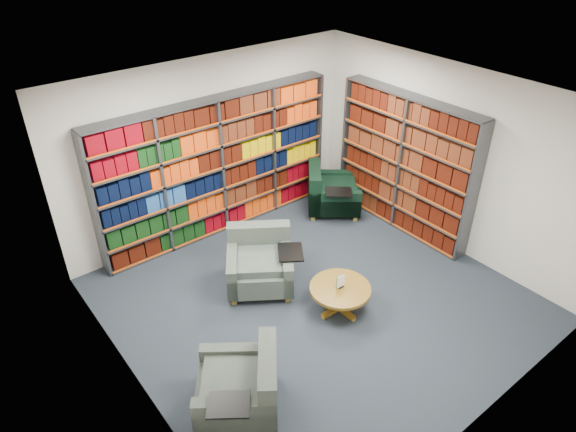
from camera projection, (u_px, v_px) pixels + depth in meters
room_shell at (318, 212)px, 6.30m from camera, size 5.02×5.02×2.82m
bookshelf_back at (219, 167)px, 8.01m from camera, size 4.00×0.28×2.20m
bookshelf_right at (404, 164)px, 8.09m from camera, size 0.28×2.50×2.20m
chair_teal_left at (260, 263)px, 7.20m from camera, size 1.23×1.23×0.81m
chair_green_right at (329, 193)px, 8.88m from camera, size 1.23×1.23×0.79m
chair_teal_front at (245, 388)px, 5.40m from camera, size 1.18×1.18×0.77m
coffee_table at (340, 292)px, 6.71m from camera, size 0.80×0.80×0.57m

